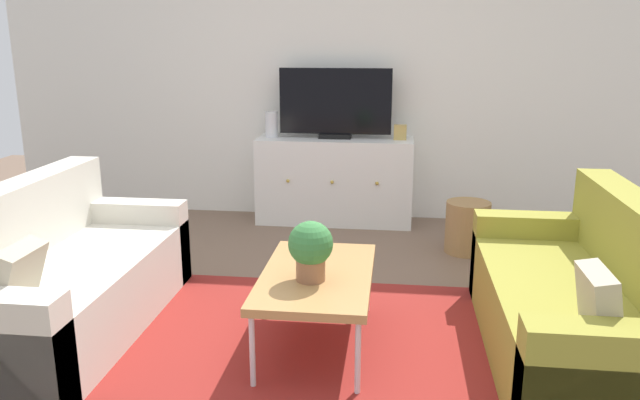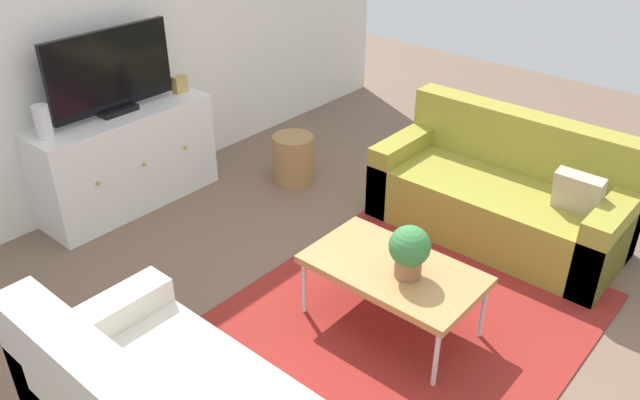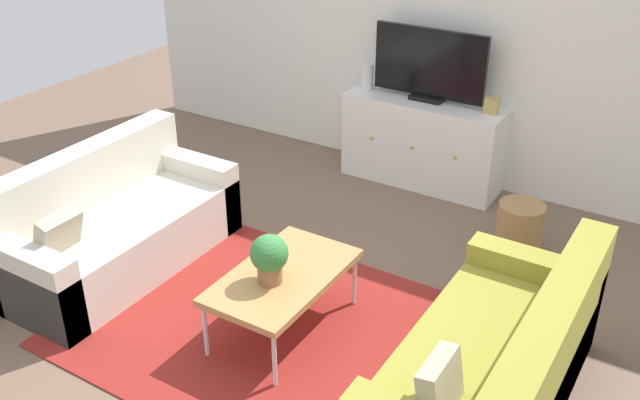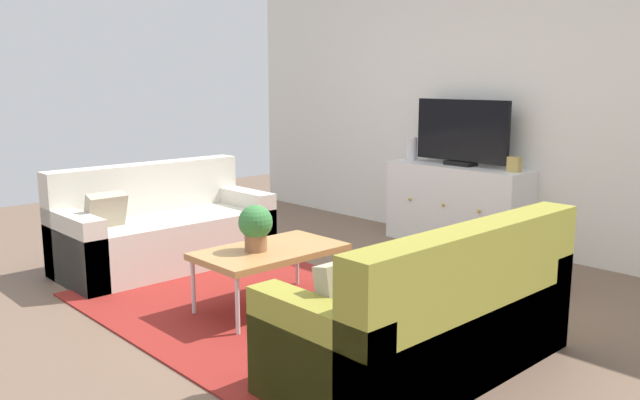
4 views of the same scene
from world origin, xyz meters
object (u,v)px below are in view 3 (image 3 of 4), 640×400
potted_plant (269,257)px  coffee_table (283,278)px  couch_right_side (500,373)px  flat_screen_tv (429,65)px  tv_console (423,142)px  mantel_clock (492,106)px  glass_vase (367,76)px  wicker_basket (519,229)px  couch_left_side (112,229)px

potted_plant → coffee_table: bearing=80.0°
couch_right_side → flat_screen_tv: (-1.53, 2.39, 0.78)m
tv_console → flat_screen_tv: 0.69m
mantel_clock → glass_vase: bearing=180.0°
couch_right_side → wicker_basket: bearing=104.2°
coffee_table → glass_vase: (-0.71, 2.37, 0.48)m
couch_left_side → flat_screen_tv: (1.34, 2.39, 0.78)m
coffee_table → mantel_clock: 2.45m
potted_plant → mantel_clock: (0.44, 2.48, 0.23)m
tv_console → mantel_clock: bearing=0.0°
couch_left_side → mantel_clock: (1.90, 2.37, 0.54)m
coffee_table → mantel_clock: mantel_clock is taller
wicker_basket → flat_screen_tv: bearing=146.9°
couch_right_side → glass_vase: 3.22m
couch_left_side → coffee_table: 1.48m
potted_plant → tv_console: tv_console is taller
couch_left_side → glass_vase: size_ratio=7.64×
couch_left_side → potted_plant: couch_left_side is taller
couch_left_side → potted_plant: bearing=-4.0°
couch_left_side → wicker_basket: couch_left_side is taller
potted_plant → flat_screen_tv: (-0.13, 2.50, 0.47)m
couch_right_side → coffee_table: 1.39m
mantel_clock → wicker_basket: mantel_clock is taller
couch_left_side → couch_right_side: (2.87, 0.00, 0.00)m
wicker_basket → coffee_table: bearing=-120.0°
potted_plant → glass_vase: (-0.69, 2.48, 0.28)m
couch_left_side → flat_screen_tv: size_ratio=1.77×
coffee_table → potted_plant: potted_plant is taller
coffee_table → glass_vase: bearing=106.7°
couch_right_side → wicker_basket: 1.73m
coffee_table → couch_left_side: bearing=-179.8°
potted_plant → mantel_clock: mantel_clock is taller
glass_vase → wicker_basket: 1.94m
tv_console → wicker_basket: bearing=-32.4°
couch_right_side → potted_plant: size_ratio=5.59×
tv_console → mantel_clock: 0.72m
tv_console → glass_vase: (-0.57, 0.00, 0.50)m
tv_console → wicker_basket: 1.32m
coffee_table → mantel_clock: (0.42, 2.37, 0.44)m
couch_right_side → coffee_table: (-1.39, 0.00, 0.11)m
couch_right_side → tv_console: 2.83m
glass_vase → tv_console: bearing=-0.0°
wicker_basket → tv_console: bearing=147.6°
coffee_table → glass_vase: glass_vase is taller
coffee_table → tv_console: bearing=93.5°
coffee_table → wicker_basket: bearing=60.0°
couch_left_side → couch_right_side: bearing=0.0°
tv_console → glass_vase: glass_vase is taller
potted_plant → tv_console: size_ratio=0.23×
flat_screen_tv → mantel_clock: flat_screen_tv is taller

